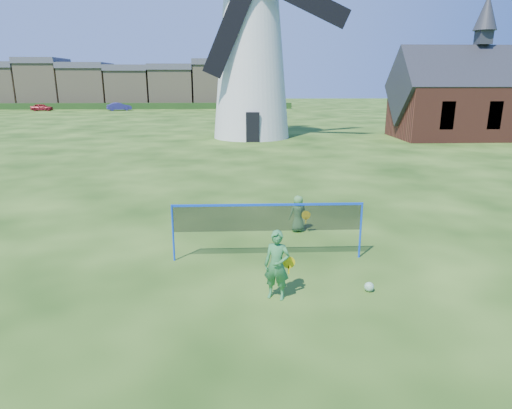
{
  "coord_description": "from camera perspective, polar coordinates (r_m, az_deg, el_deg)",
  "views": [
    {
      "loc": [
        -0.28,
        -10.75,
        4.66
      ],
      "look_at": [
        0.2,
        0.5,
        1.5
      ],
      "focal_mm": 31.16,
      "sensor_mm": 36.0,
      "label": 1
    }
  ],
  "objects": [
    {
      "name": "chapel",
      "position": [
        41.45,
        26.36,
        11.99
      ],
      "size": [
        13.19,
        6.4,
        11.16
      ],
      "color": "brown",
      "rests_on": "ground"
    },
    {
      "name": "badminton_net",
      "position": [
        11.71,
        1.52,
        -1.82
      ],
      "size": [
        5.05,
        0.05,
        1.55
      ],
      "color": "blue",
      "rests_on": "ground"
    },
    {
      "name": "player_boy",
      "position": [
        14.12,
        5.43,
        -1.18
      ],
      "size": [
        0.68,
        0.5,
        1.17
      ],
      "rotation": [
        0.0,
        0.0,
        3.38
      ],
      "color": "#498741",
      "rests_on": "ground"
    },
    {
      "name": "player_girl",
      "position": [
        9.75,
        2.71,
        -7.78
      ],
      "size": [
        0.75,
        0.55,
        1.56
      ],
      "rotation": [
        0.0,
        0.0,
        -0.35
      ],
      "color": "#327D40",
      "rests_on": "ground"
    },
    {
      "name": "ground",
      "position": [
        11.72,
        -0.88,
        -7.76
      ],
      "size": [
        220.0,
        220.0,
        0.0
      ],
      "primitive_type": "plane",
      "color": "black",
      "rests_on": "ground"
    },
    {
      "name": "hedge",
      "position": [
        79.87,
        -18.65,
        11.88
      ],
      "size": [
        62.0,
        0.8,
        1.0
      ],
      "primitive_type": "cube",
      "color": "#193814",
      "rests_on": "ground"
    },
    {
      "name": "car_right",
      "position": [
        75.51,
        -17.17,
        11.92
      ],
      "size": [
        4.01,
        2.58,
        1.25
      ],
      "primitive_type": "imported",
      "rotation": [
        0.0,
        0.0,
        1.93
      ],
      "color": "navy",
      "rests_on": "ground"
    },
    {
      "name": "windmill",
      "position": [
        37.77,
        -0.62,
        18.63
      ],
      "size": [
        14.76,
        6.29,
        19.52
      ],
      "color": "white",
      "rests_on": "ground"
    },
    {
      "name": "play_ball",
      "position": [
        10.62,
        14.32,
        -10.2
      ],
      "size": [
        0.22,
        0.22,
        0.22
      ],
      "primitive_type": "sphere",
      "color": "green",
      "rests_on": "ground"
    },
    {
      "name": "car_left",
      "position": [
        79.13,
        -25.8,
        11.17
      ],
      "size": [
        3.31,
        1.5,
        1.1
      ],
      "primitive_type": "imported",
      "rotation": [
        0.0,
        0.0,
        1.63
      ],
      "color": "maroon",
      "rests_on": "ground"
    },
    {
      "name": "terraced_houses",
      "position": [
        85.75,
        -18.25,
        14.41
      ],
      "size": [
        58.9,
        8.4,
        8.38
      ],
      "color": "#968864",
      "rests_on": "ground"
    }
  ]
}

